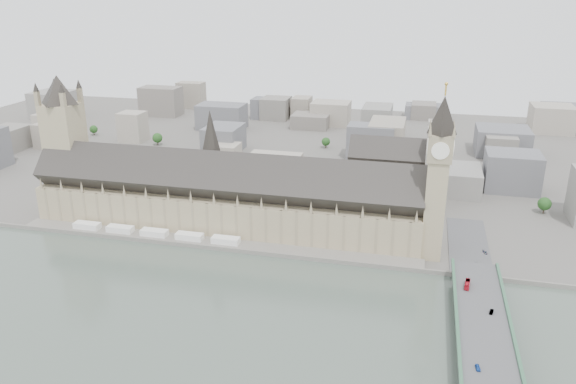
% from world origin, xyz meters
% --- Properties ---
extents(ground, '(900.00, 900.00, 0.00)m').
position_xyz_m(ground, '(0.00, 0.00, 0.00)').
color(ground, '#595651').
rests_on(ground, ground).
extents(embankment_wall, '(600.00, 1.50, 3.00)m').
position_xyz_m(embankment_wall, '(0.00, -15.00, 1.50)').
color(embankment_wall, slate).
rests_on(embankment_wall, ground).
extents(river_terrace, '(270.00, 15.00, 2.00)m').
position_xyz_m(river_terrace, '(0.00, -7.50, 1.00)').
color(river_terrace, slate).
rests_on(river_terrace, ground).
extents(terrace_tents, '(118.00, 7.00, 4.00)m').
position_xyz_m(terrace_tents, '(-40.00, -7.00, 4.00)').
color(terrace_tents, white).
rests_on(terrace_tents, river_terrace).
extents(palace_of_westminster, '(265.00, 40.73, 55.44)m').
position_xyz_m(palace_of_westminster, '(0.00, 19.70, 22.71)').
color(palace_of_westminster, '#9A8A68').
rests_on(palace_of_westminster, ground).
extents(elizabeth_tower, '(17.00, 17.00, 107.50)m').
position_xyz_m(elizabeth_tower, '(138.00, 8.00, 58.09)').
color(elizabeth_tower, '#9A8A68').
rests_on(elizabeth_tower, ground).
extents(victoria_tower, '(30.00, 30.00, 100.00)m').
position_xyz_m(victoria_tower, '(-122.00, 26.00, 55.20)').
color(victoria_tower, '#9A8A68').
rests_on(victoria_tower, ground).
extents(central_tower, '(13.00, 13.00, 48.00)m').
position_xyz_m(central_tower, '(-10.00, 26.00, 57.92)').
color(central_tower, tan).
rests_on(central_tower, ground).
extents(westminster_bridge, '(25.00, 325.00, 10.25)m').
position_xyz_m(westminster_bridge, '(162.00, -87.50, 5.12)').
color(westminster_bridge, '#474749').
rests_on(westminster_bridge, ground).
extents(westminster_abbey, '(68.00, 36.00, 64.00)m').
position_xyz_m(westminster_abbey, '(110.92, 95.00, 25.08)').
color(westminster_abbey, gray).
rests_on(westminster_abbey, ground).
extents(city_skyline_inland, '(720.00, 360.00, 38.00)m').
position_xyz_m(city_skyline_inland, '(0.00, 245.00, 19.00)').
color(city_skyline_inland, gray).
rests_on(city_skyline_inland, ground).
extents(park_trees, '(110.00, 30.00, 15.00)m').
position_xyz_m(park_trees, '(-10.00, 60.00, 7.50)').
color(park_trees, '#194117').
rests_on(park_trees, ground).
extents(red_bus_north, '(3.56, 10.26, 2.80)m').
position_xyz_m(red_bus_north, '(156.37, -43.98, 11.65)').
color(red_bus_north, red).
rests_on(red_bus_north, westminster_bridge).
extents(car_blue, '(2.22, 4.39, 1.43)m').
position_xyz_m(car_blue, '(156.99, -113.05, 10.97)').
color(car_blue, '#18449C').
rests_on(car_blue, westminster_bridge).
extents(car_silver, '(2.52, 4.61, 1.44)m').
position_xyz_m(car_silver, '(166.30, -67.54, 10.97)').
color(car_silver, gray).
rests_on(car_silver, westminster_bridge).
extents(car_approach, '(3.46, 4.94, 1.33)m').
position_xyz_m(car_approach, '(168.66, -0.72, 10.91)').
color(car_approach, gray).
rests_on(car_approach, westminster_bridge).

